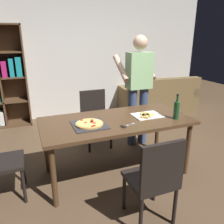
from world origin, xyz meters
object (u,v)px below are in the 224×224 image
at_px(chair_near_camera, 155,177).
at_px(kitchen_scissors, 126,126).
at_px(pepperoni_pizza_on_tray, 89,124).
at_px(wine_bottle, 176,110).
at_px(person_serving_pizza, 138,85).
at_px(dining_table, 116,125).
at_px(chair_far_side, 95,115).
at_px(couch, 158,100).

xyz_separation_m(chair_near_camera, kitchen_scissors, (0.01, 0.67, 0.24)).
distance_m(pepperoni_pizza_on_tray, wine_bottle, 1.08).
distance_m(chair_near_camera, pepperoni_pizza_on_tray, 0.96).
bearing_deg(person_serving_pizza, dining_table, -133.23).
height_order(chair_near_camera, chair_far_side, same).
bearing_deg(dining_table, person_serving_pizza, 46.77).
distance_m(couch, pepperoni_pizza_on_tray, 3.09).
bearing_deg(dining_table, chair_far_side, 90.00).
relative_size(chair_near_camera, person_serving_pizza, 0.51).
bearing_deg(dining_table, kitchen_scissors, -87.28).
height_order(chair_near_camera, kitchen_scissors, chair_near_camera).
relative_size(chair_near_camera, chair_far_side, 1.00).
xyz_separation_m(person_serving_pizza, kitchen_scissors, (-0.65, -0.95, -0.24)).
bearing_deg(chair_near_camera, couch, 56.93).
relative_size(wine_bottle, kitchen_scissors, 1.59).
bearing_deg(pepperoni_pizza_on_tray, couch, 42.29).
relative_size(chair_near_camera, wine_bottle, 2.85).
distance_m(person_serving_pizza, kitchen_scissors, 1.17).
xyz_separation_m(dining_table, pepperoni_pizza_on_tray, (-0.36, -0.07, 0.09)).
distance_m(couch, wine_bottle, 2.60).
height_order(chair_far_side, person_serving_pizza, person_serving_pizza).
bearing_deg(chair_far_side, chair_near_camera, -90.00).
bearing_deg(wine_bottle, couch, 61.77).
bearing_deg(couch, wine_bottle, -118.23).
xyz_separation_m(person_serving_pizza, wine_bottle, (0.03, -0.95, -0.13)).
xyz_separation_m(chair_near_camera, person_serving_pizza, (0.66, 1.62, 0.49)).
height_order(couch, pepperoni_pizza_on_tray, couch).
distance_m(chair_far_side, person_serving_pizza, 0.85).
relative_size(person_serving_pizza, kitchen_scissors, 8.81).
relative_size(pepperoni_pizza_on_tray, kitchen_scissors, 1.92).
xyz_separation_m(chair_near_camera, wine_bottle, (0.69, 0.67, 0.36)).
bearing_deg(kitchen_scissors, person_serving_pizza, 55.67).
height_order(person_serving_pizza, wine_bottle, person_serving_pizza).
height_order(chair_far_side, wine_bottle, wine_bottle).
relative_size(chair_far_side, pepperoni_pizza_on_tray, 2.36).
bearing_deg(chair_far_side, couch, 29.34).
bearing_deg(kitchen_scissors, chair_near_camera, -91.00).
xyz_separation_m(person_serving_pizza, pepperoni_pizza_on_tray, (-1.02, -0.77, -0.23)).
relative_size(person_serving_pizza, pepperoni_pizza_on_tray, 4.59).
xyz_separation_m(dining_table, chair_far_side, (0.00, 0.92, -0.17)).
distance_m(couch, kitchen_scissors, 2.96).
height_order(dining_table, couch, couch).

